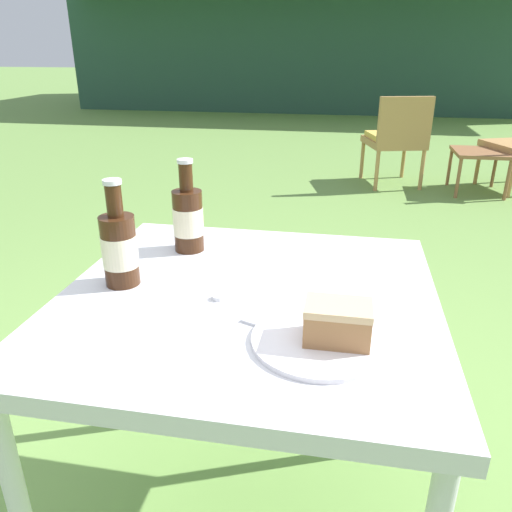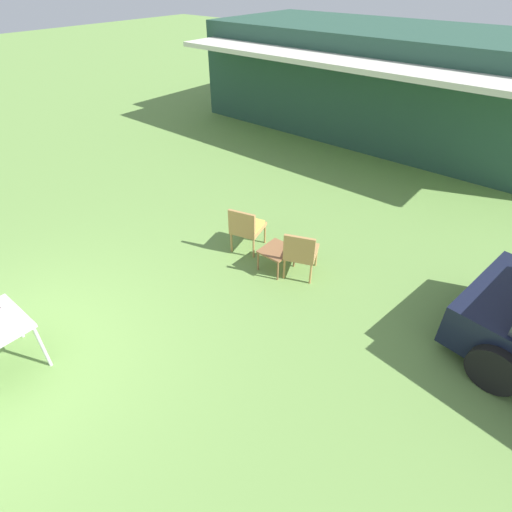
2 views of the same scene
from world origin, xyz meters
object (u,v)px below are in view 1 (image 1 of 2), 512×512
garden_side_table (480,156)px  cake_on_plate (329,331)px  cola_bottle_far (119,247)px  cola_bottle_near (188,218)px  patio_table (248,321)px  wicker_chair_cushioned (396,136)px

garden_side_table → cake_on_plate: 4.15m
cake_on_plate → cola_bottle_far: (-0.48, 0.17, 0.06)m
cola_bottle_near → patio_table: bearing=-47.9°
cola_bottle_near → garden_side_table: bearing=66.1°
garden_side_table → patio_table: (-1.37, -3.79, 0.33)m
patio_table → cola_bottle_near: (-0.21, 0.23, 0.16)m
wicker_chair_cushioned → patio_table: size_ratio=1.01×
wicker_chair_cushioned → cake_on_plate: (-0.44, -4.07, 0.29)m
wicker_chair_cushioned → cola_bottle_near: size_ratio=3.40×
cola_bottle_near → cola_bottle_far: (-0.09, -0.23, 0.00)m
cake_on_plate → garden_side_table: bearing=73.4°
wicker_chair_cushioned → patio_table: bearing=65.8°
garden_side_table → patio_table: size_ratio=0.60×
wicker_chair_cushioned → cola_bottle_far: 4.03m
garden_side_table → cola_bottle_far: size_ratio=2.03×
cola_bottle_far → wicker_chair_cushioned: bearing=76.6°
wicker_chair_cushioned → garden_side_table: (0.74, -0.11, -0.13)m
cake_on_plate → cola_bottle_far: 0.52m
patio_table → cola_bottle_far: 0.34m
wicker_chair_cushioned → cake_on_plate: 4.11m
garden_side_table → patio_table: bearing=-109.9°
cake_on_plate → patio_table: bearing=137.4°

